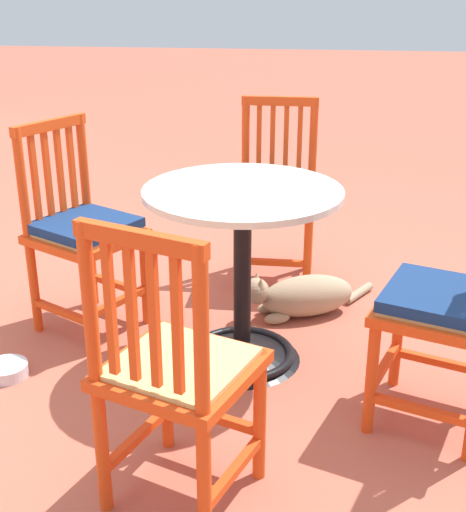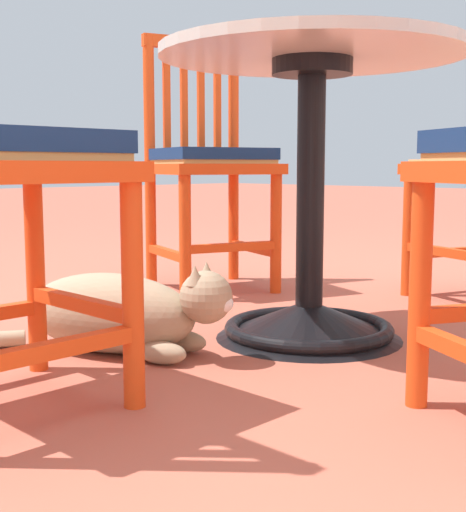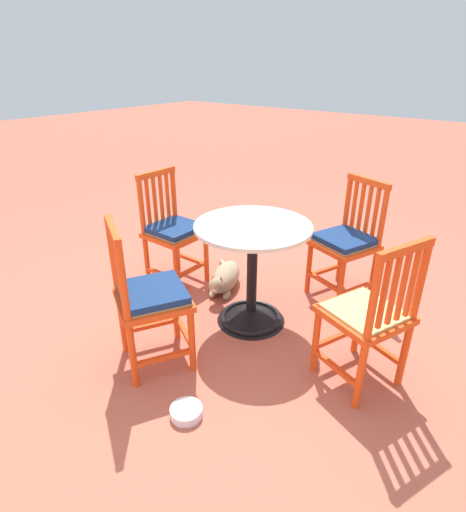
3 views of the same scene
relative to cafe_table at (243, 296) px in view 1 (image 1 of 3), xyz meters
name	(u,v)px [view 1 (image 1 of 3)]	position (x,y,z in m)	size (l,w,h in m)	color
ground_plane	(242,357)	(0.01, 0.00, -0.28)	(24.00, 24.00, 0.00)	#AD5642
cafe_table	(243,296)	(0.00, 0.00, 0.00)	(0.76, 0.76, 0.73)	black
orange_chair_near_fence	(447,307)	(-0.34, -0.72, 0.16)	(0.51, 0.51, 0.91)	#D64214
orange_chair_by_planter	(276,196)	(0.83, -0.07, 0.16)	(0.40, 0.40, 0.91)	#D64214
orange_chair_at_corner	(83,232)	(0.21, 0.72, 0.16)	(0.54, 0.54, 0.91)	#D64214
orange_chair_facing_out	(176,374)	(-0.84, 0.10, 0.15)	(0.52, 0.52, 0.91)	#D64214
tabby_cat	(300,296)	(0.43, -0.22, -0.19)	(0.49, 0.62, 0.23)	#9E896B
pet_water_bowl	(6,370)	(-0.24, 0.91, -0.26)	(0.17, 0.17, 0.05)	silver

